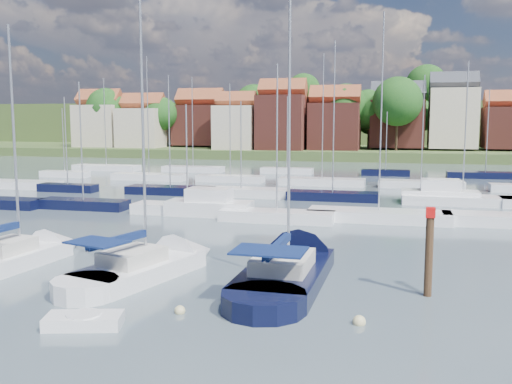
# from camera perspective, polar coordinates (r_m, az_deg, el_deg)

# --- Properties ---
(ground) EXTENTS (260.00, 260.00, 0.00)m
(ground) POSITION_cam_1_polar(r_m,az_deg,el_deg) (64.89, 5.47, 0.32)
(ground) COLOR #43525B
(ground) RESTS_ON ground
(sailboat_left) EXTENTS (3.63, 10.26, 13.73)m
(sailboat_left) POSITION_cam_1_polar(r_m,az_deg,el_deg) (34.00, -21.81, -5.90)
(sailboat_left) COLOR white
(sailboat_left) RESTS_ON ground
(sailboat_centre) EXTENTS (5.89, 11.63, 15.29)m
(sailboat_centre) POSITION_cam_1_polar(r_m,az_deg,el_deg) (29.94, -9.87, -7.23)
(sailboat_centre) COLOR white
(sailboat_centre) RESTS_ON ground
(sailboat_navy) EXTENTS (3.77, 13.55, 18.61)m
(sailboat_navy) POSITION_cam_1_polar(r_m,az_deg,el_deg) (29.37, 3.74, -7.45)
(sailboat_navy) COLOR black
(sailboat_navy) RESTS_ON ground
(tender) EXTENTS (3.09, 2.04, 0.61)m
(tender) POSITION_cam_1_polar(r_m,az_deg,el_deg) (23.00, -16.84, -12.24)
(tender) COLOR white
(tender) RESTS_ON ground
(timber_piling) EXTENTS (0.40, 0.40, 6.24)m
(timber_piling) POSITION_cam_1_polar(r_m,az_deg,el_deg) (26.60, 16.84, -7.91)
(timber_piling) COLOR #4C331E
(timber_piling) RESTS_ON ground
(buoy_c) EXTENTS (0.49, 0.49, 0.49)m
(buoy_c) POSITION_cam_1_polar(r_m,az_deg,el_deg) (29.30, -18.10, -8.53)
(buoy_c) COLOR #D85914
(buoy_c) RESTS_ON ground
(buoy_d) EXTENTS (0.44, 0.44, 0.44)m
(buoy_d) POSITION_cam_1_polar(r_m,az_deg,el_deg) (23.80, -7.62, -11.92)
(buoy_d) COLOR beige
(buoy_d) RESTS_ON ground
(buoy_e) EXTENTS (0.53, 0.53, 0.53)m
(buoy_e) POSITION_cam_1_polar(r_m,az_deg,el_deg) (31.00, 1.54, -7.31)
(buoy_e) COLOR #D85914
(buoy_e) RESTS_ON ground
(buoy_f) EXTENTS (0.51, 0.51, 0.51)m
(buoy_f) POSITION_cam_1_polar(r_m,az_deg,el_deg) (22.76, 10.27, -12.89)
(buoy_f) COLOR beige
(buoy_f) RESTS_ON ground
(marina_field) EXTENTS (79.62, 41.41, 15.93)m
(marina_field) POSITION_cam_1_polar(r_m,az_deg,el_deg) (59.81, 6.58, 0.14)
(marina_field) COLOR white
(marina_field) RESTS_ON ground
(far_shore_town) EXTENTS (212.46, 90.00, 22.27)m
(far_shore_town) POSITION_cam_1_polar(r_m,az_deg,el_deg) (156.57, 11.45, 5.94)
(far_shore_town) COLOR #48582C
(far_shore_town) RESTS_ON ground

